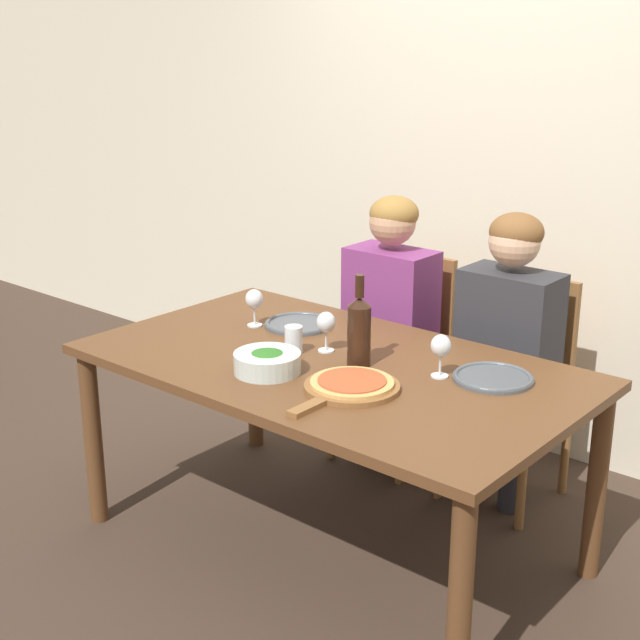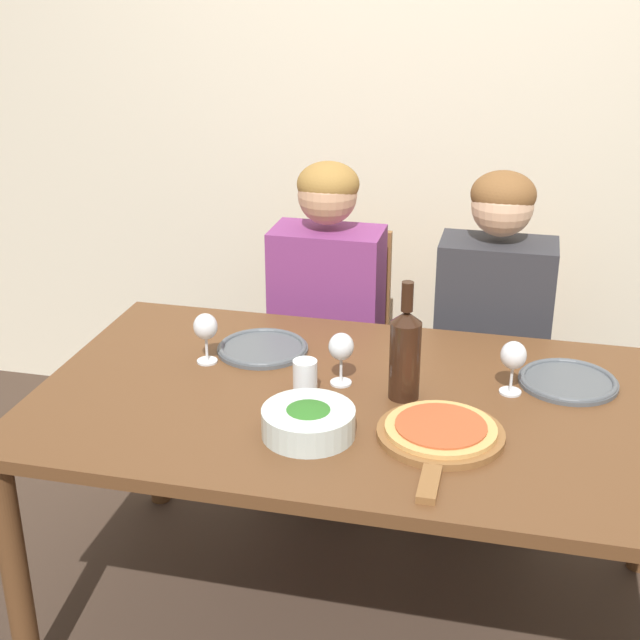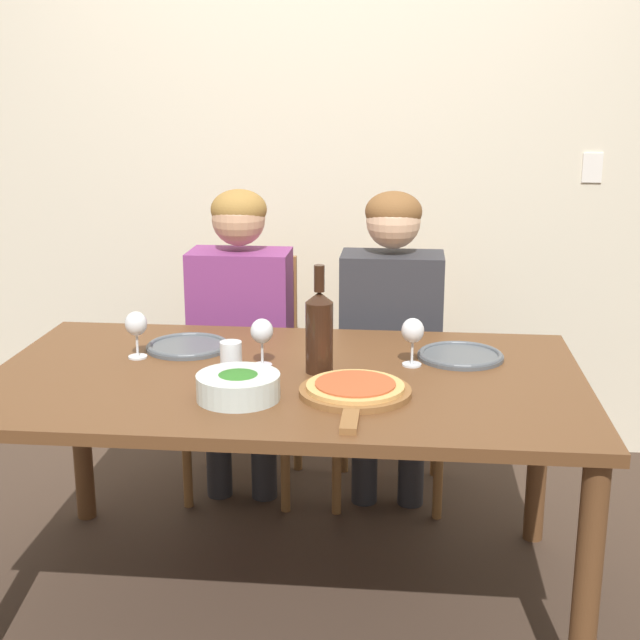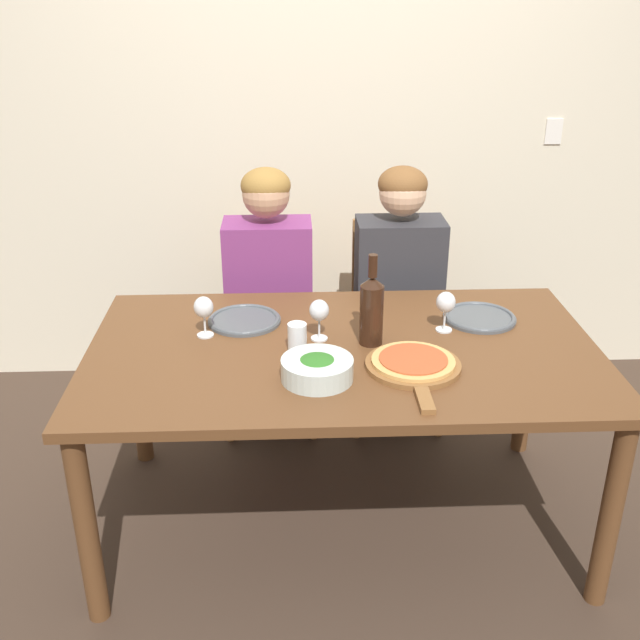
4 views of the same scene
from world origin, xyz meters
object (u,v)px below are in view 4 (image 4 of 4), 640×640
wine_bottle (372,309)px  wine_glass_centre (319,312)px  chair_right (394,315)px  wine_glass_right (446,304)px  person_man (399,277)px  dinner_plate_right (480,317)px  dinner_plate_left (244,320)px  broccoli_bowl (317,369)px  water_tumbler (297,338)px  chair_left (270,318)px  pizza_on_board (413,364)px  wine_glass_left (204,309)px  person_woman (268,279)px

wine_bottle → wine_glass_centre: 0.19m
chair_right → wine_glass_right: chair_right is taller
person_man → dinner_plate_right: bearing=-65.8°
person_man → wine_glass_right: size_ratio=8.00×
dinner_plate_left → wine_glass_right: 0.74m
broccoli_bowl → wine_glass_centre: 0.30m
broccoli_bowl → water_tumbler: water_tumbler is taller
chair_left → chair_right: same height
pizza_on_board → wine_glass_right: bearing=61.4°
dinner_plate_right → wine_glass_right: (-0.15, -0.09, 0.10)m
broccoli_bowl → dinner_plate_left: 0.52m
chair_right → wine_glass_centre: 0.93m
chair_right → wine_glass_centre: chair_right is taller
wine_glass_left → person_woman: bearing=70.8°
dinner_plate_left → water_tumbler: size_ratio=2.67×
wine_glass_left → pizza_on_board: bearing=-21.7°
chair_left → pizza_on_board: size_ratio=2.01×
wine_glass_centre → water_tumbler: 0.13m
wine_glass_left → wine_bottle: bearing=-8.1°
chair_right → broccoli_bowl: (-0.40, -1.06, 0.30)m
person_man → pizza_on_board: bearing=-95.2°
broccoli_bowl → wine_glass_left: (-0.39, 0.34, 0.07)m
wine_glass_left → wine_glass_right: size_ratio=1.00×
wine_bottle → wine_glass_centre: (-0.18, 0.04, -0.03)m
chair_left → person_woman: (0.00, -0.11, 0.24)m
broccoli_bowl → dinner_plate_right: size_ratio=0.86×
chair_right → pizza_on_board: size_ratio=2.01×
broccoli_bowl → dinner_plate_left: size_ratio=0.86×
wine_glass_right → water_tumbler: (-0.54, -0.14, -0.05)m
pizza_on_board → wine_glass_centre: 0.39m
person_woman → wine_bottle: person_woman is taller
chair_right → pizza_on_board: 1.05m
dinner_plate_left → wine_glass_left: wine_glass_left is taller
wine_glass_left → water_tumbler: size_ratio=1.48×
chair_right → wine_glass_right: (0.08, -0.72, 0.36)m
person_man → dinner_plate_right: size_ratio=4.44×
chair_right → wine_glass_centre: (-0.38, -0.77, 0.36)m
dinner_plate_left → water_tumbler: 0.32m
person_man → wine_glass_left: (-0.79, -0.61, 0.13)m
chair_right → wine_glass_left: bearing=-137.5°
wine_bottle → wine_glass_left: wine_bottle is taller
broccoli_bowl → pizza_on_board: (0.32, 0.06, -0.02)m
person_man → dinner_plate_right: person_man is taller
dinner_plate_left → person_man: bearing=37.3°
dinner_plate_left → dinner_plate_right: (0.88, -0.01, 0.00)m
person_man → wine_glass_right: 0.62m
wine_glass_centre → person_man: bearing=59.9°
wine_glass_left → wine_glass_centre: size_ratio=1.00×
person_man → chair_left: bearing=168.9°
chair_left → dinner_plate_right: size_ratio=3.38×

